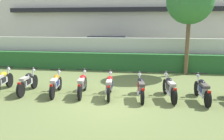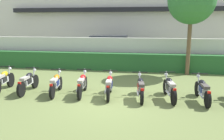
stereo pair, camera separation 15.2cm
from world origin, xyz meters
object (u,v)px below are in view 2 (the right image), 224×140
motorcycle_in_row_2 (56,83)px  motorcycle_in_row_4 (109,85)px  motorcycle_in_row_5 (141,87)px  motorcycle_in_row_6 (170,88)px  motorcycle_in_row_1 (28,82)px  motorcycle_in_row_3 (82,84)px  tree_near_inspector (192,1)px  parked_car (111,48)px  motorcycle_in_row_0 (4,80)px  motorcycle_in_row_7 (202,90)px

motorcycle_in_row_2 → motorcycle_in_row_4: (2.17, 0.01, 0.01)m
motorcycle_in_row_5 → motorcycle_in_row_6: (1.07, 0.12, 0.01)m
motorcycle_in_row_1 → motorcycle_in_row_3: motorcycle_in_row_1 is taller
motorcycle_in_row_1 → motorcycle_in_row_2: motorcycle_in_row_1 is taller
motorcycle_in_row_6 → tree_near_inspector: bearing=-24.7°
parked_car → motorcycle_in_row_4: size_ratio=2.51×
motorcycle_in_row_1 → motorcycle_in_row_3: (2.29, 0.03, -0.00)m
motorcycle_in_row_0 → parked_car: bearing=-28.3°
motorcycle_in_row_1 → motorcycle_in_row_3: 2.29m
motorcycle_in_row_1 → tree_near_inspector: bearing=-60.6°
motorcycle_in_row_1 → motorcycle_in_row_2: 1.23m
motorcycle_in_row_2 → motorcycle_in_row_7: bearing=-98.5°
motorcycle_in_row_4 → motorcycle_in_row_5: (1.20, -0.06, -0.01)m
parked_car → motorcycle_in_row_7: parked_car is taller
tree_near_inspector → motorcycle_in_row_6: size_ratio=2.75×
tree_near_inspector → motorcycle_in_row_5: tree_near_inspector is taller
tree_near_inspector → motorcycle_in_row_0: (-8.06, -4.55, -3.48)m
motorcycle_in_row_1 → motorcycle_in_row_4: 3.39m
motorcycle_in_row_0 → motorcycle_in_row_5: size_ratio=1.03×
motorcycle_in_row_4 → motorcycle_in_row_3: bearing=80.5°
parked_car → motorcycle_in_row_4: (1.42, -8.81, -0.49)m
tree_near_inspector → motorcycle_in_row_7: size_ratio=2.70×
tree_near_inspector → motorcycle_in_row_5: size_ratio=2.80×
motorcycle_in_row_7 → motorcycle_in_row_1: bearing=85.9°
tree_near_inspector → motorcycle_in_row_2: bearing=-141.1°
motorcycle_in_row_0 → motorcycle_in_row_3: (3.40, 0.03, -0.01)m
motorcycle_in_row_3 → motorcycle_in_row_6: size_ratio=1.00×
motorcycle_in_row_2 → motorcycle_in_row_6: bearing=-97.5°
motorcycle_in_row_1 → motorcycle_in_row_7: 6.82m
motorcycle_in_row_0 → motorcycle_in_row_1: bearing=-99.4°
parked_car → motorcycle_in_row_4: 8.94m
parked_car → motorcycle_in_row_3: bearing=-90.9°
motorcycle_in_row_3 → motorcycle_in_row_1: bearing=84.2°
motorcycle_in_row_3 → motorcycle_in_row_7: 4.53m
motorcycle_in_row_7 → motorcycle_in_row_2: bearing=86.4°
motorcycle_in_row_3 → motorcycle_in_row_5: motorcycle_in_row_3 is taller
motorcycle_in_row_0 → motorcycle_in_row_2: 2.34m
motorcycle_in_row_2 → motorcycle_in_row_3: 1.07m
motorcycle_in_row_4 → motorcycle_in_row_6: bearing=-94.2°
motorcycle_in_row_1 → motorcycle_in_row_7: motorcycle_in_row_1 is taller
motorcycle_in_row_6 → motorcycle_in_row_7: bearing=-102.5°
tree_near_inspector → motorcycle_in_row_4: 6.78m
motorcycle_in_row_1 → motorcycle_in_row_3: size_ratio=1.00×
motorcycle_in_row_1 → motorcycle_in_row_4: bearing=-94.6°
parked_car → motorcycle_in_row_2: 8.86m
motorcycle_in_row_2 → motorcycle_in_row_0: bearing=80.0°
parked_car → motorcycle_in_row_0: (-3.08, -8.76, -0.48)m
motorcycle_in_row_2 → motorcycle_in_row_7: size_ratio=0.94×
motorcycle_in_row_0 → motorcycle_in_row_3: motorcycle_in_row_0 is taller
motorcycle_in_row_1 → parked_car: bearing=-16.5°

